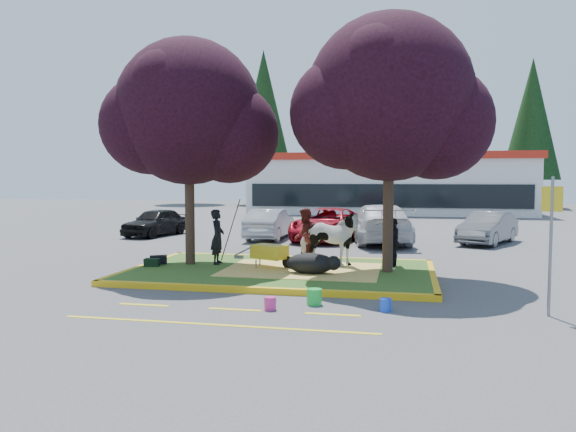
% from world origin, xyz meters
% --- Properties ---
extents(ground, '(90.00, 90.00, 0.00)m').
position_xyz_m(ground, '(0.00, 0.00, 0.00)').
color(ground, '#424244').
rests_on(ground, ground).
extents(median_island, '(8.00, 5.00, 0.15)m').
position_xyz_m(median_island, '(0.00, 0.00, 0.07)').
color(median_island, '#2B4E18').
rests_on(median_island, ground).
extents(curb_near, '(8.30, 0.16, 0.15)m').
position_xyz_m(curb_near, '(0.00, -2.58, 0.07)').
color(curb_near, gold).
rests_on(curb_near, ground).
extents(curb_far, '(8.30, 0.16, 0.15)m').
position_xyz_m(curb_far, '(0.00, 2.58, 0.07)').
color(curb_far, gold).
rests_on(curb_far, ground).
extents(curb_left, '(0.16, 5.30, 0.15)m').
position_xyz_m(curb_left, '(-4.08, 0.00, 0.07)').
color(curb_left, gold).
rests_on(curb_left, ground).
extents(curb_right, '(0.16, 5.30, 0.15)m').
position_xyz_m(curb_right, '(4.08, 0.00, 0.07)').
color(curb_right, gold).
rests_on(curb_right, ground).
extents(straw_bedding, '(4.20, 3.00, 0.01)m').
position_xyz_m(straw_bedding, '(0.60, 0.00, 0.15)').
color(straw_bedding, '#EDD561').
rests_on(straw_bedding, median_island).
extents(tree_purple_left, '(5.06, 4.20, 6.51)m').
position_xyz_m(tree_purple_left, '(-2.78, 0.38, 4.36)').
color(tree_purple_left, black).
rests_on(tree_purple_left, median_island).
extents(tree_purple_right, '(5.30, 4.40, 6.82)m').
position_xyz_m(tree_purple_right, '(2.92, 0.18, 4.56)').
color(tree_purple_right, black).
rests_on(tree_purple_right, median_island).
extents(fire_lane_stripe_a, '(1.10, 0.12, 0.01)m').
position_xyz_m(fire_lane_stripe_a, '(-2.00, -4.20, 0.00)').
color(fire_lane_stripe_a, yellow).
rests_on(fire_lane_stripe_a, ground).
extents(fire_lane_stripe_b, '(1.10, 0.12, 0.01)m').
position_xyz_m(fire_lane_stripe_b, '(0.00, -4.20, 0.00)').
color(fire_lane_stripe_b, yellow).
rests_on(fire_lane_stripe_b, ground).
extents(fire_lane_stripe_c, '(1.10, 0.12, 0.01)m').
position_xyz_m(fire_lane_stripe_c, '(2.00, -4.20, 0.00)').
color(fire_lane_stripe_c, yellow).
rests_on(fire_lane_stripe_c, ground).
extents(fire_lane_long, '(6.00, 0.10, 0.01)m').
position_xyz_m(fire_lane_long, '(0.00, -5.40, 0.00)').
color(fire_lane_long, yellow).
rests_on(fire_lane_long, ground).
extents(retail_building, '(20.40, 8.40, 4.40)m').
position_xyz_m(retail_building, '(2.00, 27.98, 2.25)').
color(retail_building, silver).
rests_on(retail_building, ground).
extents(treeline, '(46.58, 7.80, 14.63)m').
position_xyz_m(treeline, '(1.23, 37.61, 7.73)').
color(treeline, black).
rests_on(treeline, ground).
extents(cow, '(1.96, 1.12, 1.57)m').
position_xyz_m(cow, '(1.22, 0.84, 0.93)').
color(cow, silver).
rests_on(cow, median_island).
extents(calf, '(1.43, 1.06, 0.55)m').
position_xyz_m(calf, '(0.94, -0.57, 0.43)').
color(calf, black).
rests_on(calf, median_island).
extents(handler, '(0.45, 0.62, 1.60)m').
position_xyz_m(handler, '(-2.01, 0.55, 0.95)').
color(handler, black).
rests_on(handler, median_island).
extents(visitor_a, '(0.72, 0.87, 1.62)m').
position_xyz_m(visitor_a, '(0.47, 1.14, 0.96)').
color(visitor_a, '#4B1815').
rests_on(visitor_a, median_island).
extents(visitor_b, '(0.46, 0.85, 1.38)m').
position_xyz_m(visitor_b, '(3.03, 1.18, 0.84)').
color(visitor_b, black).
rests_on(visitor_b, median_island).
extents(wheelbarrow, '(1.69, 0.91, 0.65)m').
position_xyz_m(wheelbarrow, '(-0.34, 0.15, 0.59)').
color(wheelbarrow, black).
rests_on(wheelbarrow, median_island).
extents(gear_bag_dark, '(0.55, 0.44, 0.25)m').
position_xyz_m(gear_bag_dark, '(-3.70, 0.17, 0.27)').
color(gear_bag_dark, black).
rests_on(gear_bag_dark, median_island).
extents(gear_bag_green, '(0.45, 0.32, 0.22)m').
position_xyz_m(gear_bag_green, '(-3.70, -0.26, 0.26)').
color(gear_bag_green, black).
rests_on(gear_bag_green, median_island).
extents(sign_post, '(0.37, 0.12, 2.70)m').
position_xyz_m(sign_post, '(6.10, -3.44, 1.68)').
color(sign_post, slate).
rests_on(sign_post, ground).
extents(bucket_green, '(0.37, 0.37, 0.34)m').
position_xyz_m(bucket_green, '(1.51, -3.43, 0.17)').
color(bucket_green, green).
rests_on(bucket_green, ground).
extents(bucket_pink, '(0.32, 0.32, 0.26)m').
position_xyz_m(bucket_pink, '(0.70, -4.07, 0.13)').
color(bucket_pink, '#CD2D7D').
rests_on(bucket_pink, ground).
extents(bucket_blue, '(0.30, 0.30, 0.26)m').
position_xyz_m(bucket_blue, '(2.99, -3.70, 0.13)').
color(bucket_blue, blue).
rests_on(bucket_blue, ground).
extents(car_black, '(2.14, 3.92, 1.26)m').
position_xyz_m(car_black, '(-7.83, 8.75, 0.63)').
color(car_black, black).
rests_on(car_black, ground).
extents(car_silver, '(1.40, 3.98, 1.31)m').
position_xyz_m(car_silver, '(-2.41, 8.53, 0.65)').
color(car_silver, '#9FA3A7').
rests_on(car_silver, ground).
extents(car_red, '(3.10, 5.25, 1.37)m').
position_xyz_m(car_red, '(0.16, 8.59, 0.69)').
color(car_red, '#A20D1C').
rests_on(car_red, ground).
extents(car_white, '(3.16, 5.75, 1.58)m').
position_xyz_m(car_white, '(2.30, 8.12, 0.79)').
color(car_white, silver).
rests_on(car_white, ground).
extents(car_grey, '(2.88, 4.11, 1.29)m').
position_xyz_m(car_grey, '(6.59, 8.70, 0.64)').
color(car_grey, '#56595E').
rests_on(car_grey, ground).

